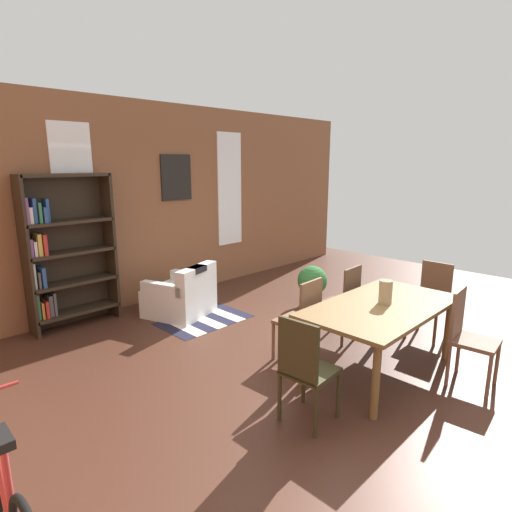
# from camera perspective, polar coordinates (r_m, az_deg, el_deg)

# --- Properties ---
(ground_plane) EXTENTS (10.33, 10.33, 0.00)m
(ground_plane) POSITION_cam_1_polar(r_m,az_deg,el_deg) (4.83, 11.87, -14.20)
(ground_plane) COLOR #47281D
(back_wall_brick) EXTENTS (8.94, 0.12, 3.07)m
(back_wall_brick) POSITION_cam_1_polar(r_m,az_deg,el_deg) (6.86, -12.77, 7.10)
(back_wall_brick) COLOR brown
(back_wall_brick) RESTS_ON ground
(window_pane_0) EXTENTS (0.55, 0.02, 1.99)m
(window_pane_0) POSITION_cam_1_polar(r_m,az_deg,el_deg) (6.15, -23.52, 7.19)
(window_pane_0) COLOR white
(window_pane_1) EXTENTS (0.55, 0.02, 1.99)m
(window_pane_1) POSITION_cam_1_polar(r_m,az_deg,el_deg) (7.63, -3.63, 9.07)
(window_pane_1) COLOR white
(dining_table) EXTENTS (1.79, 0.99, 0.74)m
(dining_table) POSITION_cam_1_polar(r_m,az_deg,el_deg) (4.51, 16.82, -7.33)
(dining_table) COLOR brown
(dining_table) RESTS_ON ground
(vase_on_table) EXTENTS (0.14, 0.14, 0.24)m
(vase_on_table) POSITION_cam_1_polar(r_m,az_deg,el_deg) (4.50, 17.30, -4.72)
(vase_on_table) COLOR #998466
(vase_on_table) RESTS_ON dining_table
(tealight_candle_0) EXTENTS (0.04, 0.04, 0.04)m
(tealight_candle_0) POSITION_cam_1_polar(r_m,az_deg,el_deg) (5.01, 17.67, -4.18)
(tealight_candle_0) COLOR silver
(tealight_candle_0) RESTS_ON dining_table
(dining_chair_far_left) EXTENTS (0.42, 0.42, 0.95)m
(dining_chair_far_left) POSITION_cam_1_polar(r_m,az_deg,el_deg) (4.61, 6.30, -8.36)
(dining_chair_far_left) COLOR brown
(dining_chair_far_left) RESTS_ON ground
(dining_chair_near_right) EXTENTS (0.43, 0.43, 0.95)m
(dining_chair_near_right) POSITION_cam_1_polar(r_m,az_deg,el_deg) (4.66, 27.00, -9.51)
(dining_chair_near_right) COLOR brown
(dining_chair_near_right) RESTS_ON ground
(dining_chair_far_right) EXTENTS (0.42, 0.42, 0.95)m
(dining_chair_far_right) POSITION_cam_1_polar(r_m,az_deg,el_deg) (5.23, 11.84, -5.98)
(dining_chair_far_right) COLOR #4E3627
(dining_chair_far_right) RESTS_ON ground
(dining_chair_head_left) EXTENTS (0.43, 0.43, 0.95)m
(dining_chair_head_left) POSITION_cam_1_polar(r_m,az_deg,el_deg) (3.58, 6.74, -14.87)
(dining_chair_head_left) COLOR #2F2A17
(dining_chair_head_left) RESTS_ON ground
(dining_chair_head_right) EXTENTS (0.40, 0.40, 0.95)m
(dining_chair_head_right) POSITION_cam_1_polar(r_m,az_deg,el_deg) (5.66, 22.84, -5.30)
(dining_chair_head_right) COLOR brown
(dining_chair_head_right) RESTS_ON ground
(bookshelf_tall) EXTENTS (1.12, 0.33, 2.03)m
(bookshelf_tall) POSITION_cam_1_polar(r_m,az_deg,el_deg) (5.96, -24.81, 0.53)
(bookshelf_tall) COLOR #2D2319
(bookshelf_tall) RESTS_ON ground
(armchair_white) EXTENTS (1.01, 1.01, 0.75)m
(armchair_white) POSITION_cam_1_polar(r_m,az_deg,el_deg) (6.13, -10.14, -5.42)
(armchair_white) COLOR silver
(armchair_white) RESTS_ON ground
(bicycle_second) EXTENTS (0.44, 1.69, 0.89)m
(bicycle_second) POSITION_cam_1_polar(r_m,az_deg,el_deg) (2.98, -31.06, -27.03)
(bicycle_second) COLOR black
(bicycle_second) RESTS_ON ground
(potted_plant_by_shelf) EXTENTS (0.46, 0.46, 0.62)m
(potted_plant_by_shelf) POSITION_cam_1_polar(r_m,az_deg,el_deg) (6.47, 7.69, -3.74)
(potted_plant_by_shelf) COLOR #333338
(potted_plant_by_shelf) RESTS_ON ground
(striped_rug) EXTENTS (1.22, 0.79, 0.01)m
(striped_rug) POSITION_cam_1_polar(r_m,az_deg,el_deg) (5.97, -7.10, -8.64)
(striped_rug) COLOR #1E1E33
(striped_rug) RESTS_ON ground
(framed_picture) EXTENTS (0.56, 0.03, 0.72)m
(framed_picture) POSITION_cam_1_polar(r_m,az_deg,el_deg) (6.91, -10.86, 10.51)
(framed_picture) COLOR black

